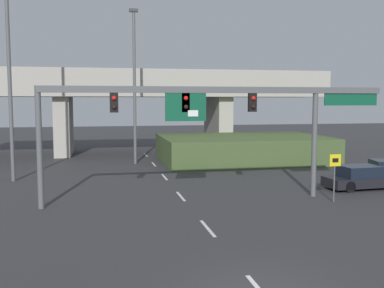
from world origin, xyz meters
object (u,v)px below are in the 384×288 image
object	(u,v)px
signal_gantry	(211,107)
highway_light_pole_near	(134,83)
highway_light_pole_far	(9,58)
parked_sedan_near_right	(361,178)
speed_limit_sign	(335,170)

from	to	relation	value
signal_gantry	highway_light_pole_near	distance (m)	14.81
signal_gantry	highway_light_pole_far	size ratio (longest dim) A/B	1.20
highway_light_pole_near	highway_light_pole_far	world-z (taller)	highway_light_pole_far
parked_sedan_near_right	signal_gantry	bearing A→B (deg)	-174.95
speed_limit_sign	parked_sedan_near_right	xyz separation A→B (m)	(3.36, 2.93, -1.00)
highway_light_pole_far	parked_sedan_near_right	distance (m)	22.61
signal_gantry	highway_light_pole_far	distance (m)	13.93
signal_gantry	highway_light_pole_near	size ratio (longest dim) A/B	1.44
highway_light_pole_far	speed_limit_sign	bearing A→B (deg)	-29.35
speed_limit_sign	parked_sedan_near_right	size ratio (longest dim) A/B	0.56
speed_limit_sign	highway_light_pole_far	size ratio (longest dim) A/B	0.17
speed_limit_sign	parked_sedan_near_right	bearing A→B (deg)	41.03
signal_gantry	speed_limit_sign	distance (m)	7.00
speed_limit_sign	highway_light_pole_near	size ratio (longest dim) A/B	0.20
speed_limit_sign	highway_light_pole_near	world-z (taller)	highway_light_pole_near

